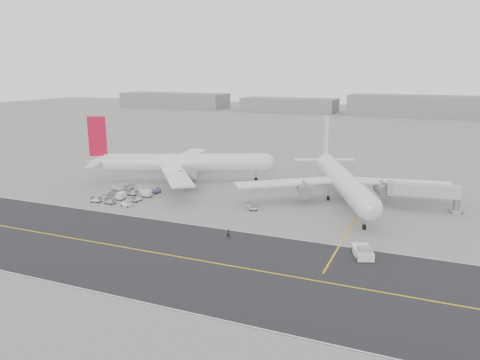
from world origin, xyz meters
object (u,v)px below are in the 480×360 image
at_px(pushback_tug, 363,252).
at_px(ground_crew_a, 228,234).
at_px(airliner_b, 342,180).
at_px(airliner_a, 181,163).
at_px(jet_bridge, 424,192).

height_order(pushback_tug, ground_crew_a, pushback_tug).
bearing_deg(airliner_b, pushback_tug, -96.50).
xyz_separation_m(airliner_a, airliner_b, (45.95, -2.75, -0.07)).
bearing_deg(pushback_tug, airliner_a, 126.11).
height_order(airliner_b, jet_bridge, airliner_b).
height_order(airliner_a, jet_bridge, airliner_a).
distance_m(jet_bridge, ground_crew_a, 47.39).
relative_size(pushback_tug, jet_bridge, 0.46).
xyz_separation_m(pushback_tug, jet_bridge, (8.37, 33.02, 3.39)).
height_order(airliner_b, pushback_tug, airliner_b).
bearing_deg(ground_crew_a, airliner_b, 66.67).
bearing_deg(ground_crew_a, jet_bridge, 45.16).
bearing_deg(jet_bridge, pushback_tug, -110.92).
distance_m(airliner_a, airliner_b, 46.03).
bearing_deg(airliner_a, airliner_b, -117.48).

